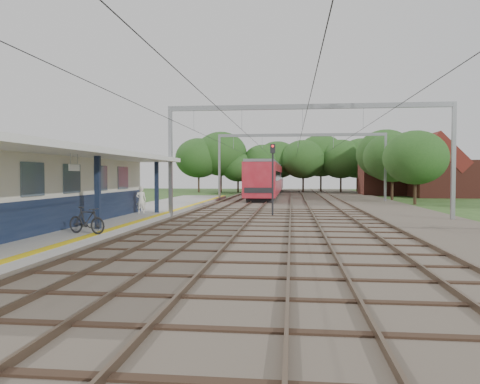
{
  "coord_description": "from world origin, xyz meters",
  "views": [
    {
      "loc": [
        2.55,
        -13.66,
        2.7
      ],
      "look_at": [
        -0.81,
        16.81,
        1.6
      ],
      "focal_mm": 35.0,
      "sensor_mm": 36.0,
      "label": 1
    }
  ],
  "objects_px": {
    "bicycle": "(87,220)",
    "train": "(269,178)",
    "person": "(141,200)",
    "signal_post": "(273,170)"
  },
  "relations": [
    {
      "from": "train",
      "to": "signal_post",
      "type": "height_order",
      "value": "signal_post"
    },
    {
      "from": "bicycle",
      "to": "train",
      "type": "height_order",
      "value": "train"
    },
    {
      "from": "signal_post",
      "to": "person",
      "type": "bearing_deg",
      "value": -168.5
    },
    {
      "from": "train",
      "to": "signal_post",
      "type": "xyz_separation_m",
      "value": [
        1.85,
        -33.02,
        0.75
      ]
    },
    {
      "from": "person",
      "to": "bicycle",
      "type": "height_order",
      "value": "person"
    },
    {
      "from": "bicycle",
      "to": "signal_post",
      "type": "xyz_separation_m",
      "value": [
        6.95,
        12.11,
        2.15
      ]
    },
    {
      "from": "person",
      "to": "signal_post",
      "type": "relative_size",
      "value": 0.35
    },
    {
      "from": "bicycle",
      "to": "train",
      "type": "relative_size",
      "value": 0.05
    },
    {
      "from": "person",
      "to": "bicycle",
      "type": "relative_size",
      "value": 0.92
    },
    {
      "from": "bicycle",
      "to": "signal_post",
      "type": "distance_m",
      "value": 14.12
    }
  ]
}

